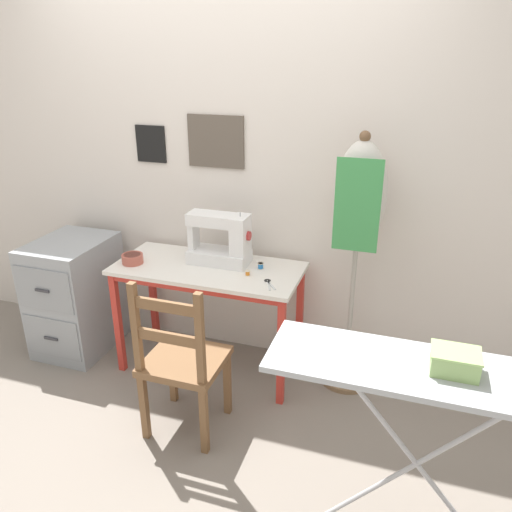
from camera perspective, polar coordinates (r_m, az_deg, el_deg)
name	(u,v)px	position (r m, az deg, el deg)	size (l,w,h in m)	color
ground_plane	(195,388)	(3.18, -6.97, -14.79)	(14.00, 14.00, 0.00)	gray
wall_back	(225,162)	(3.14, -3.52, 10.65)	(10.00, 0.07, 2.55)	silver
sewing_table	(207,281)	(3.05, -5.57, -2.86)	(1.14, 0.52, 0.71)	silver
sewing_machine	(222,241)	(3.01, -3.85, 1.76)	(0.39, 0.19, 0.34)	white
fabric_bowl	(133,258)	(3.14, -13.93, -0.28)	(0.13, 0.13, 0.06)	#B25647
scissors	(269,283)	(2.80, 1.46, -3.09)	(0.10, 0.13, 0.01)	silver
thread_spool_near_machine	(248,273)	(2.89, -0.97, -1.95)	(0.03, 0.03, 0.03)	orange
thread_spool_mid_table	(261,266)	(2.97, 0.53, -1.14)	(0.04, 0.04, 0.04)	#2875C1
wooden_chair	(182,362)	(2.66, -8.43, -11.92)	(0.40, 0.38, 0.91)	brown
filing_cabinet	(76,295)	(3.58, -19.91, -4.24)	(0.44, 0.57, 0.77)	#93999E
dress_form	(359,214)	(2.79, 11.66, 4.75)	(0.32, 0.32, 1.53)	#846647
ironing_board	(430,380)	(1.96, 19.26, -13.24)	(1.18, 0.35, 0.87)	#ADB2B7
storage_box	(455,361)	(1.92, 21.78, -11.13)	(0.17, 0.13, 0.08)	#8EB266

